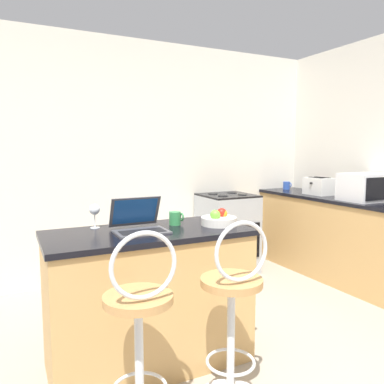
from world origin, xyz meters
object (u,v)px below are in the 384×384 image
Objects in this scene: bar_stool_far at (233,319)px; mug_red at (311,187)px; bar_stool_near at (140,340)px; fruit_bowl at (219,219)px; toaster at (319,186)px; stove_range at (227,233)px; mug_blue at (287,185)px; laptop at (139,223)px; mug_green at (175,218)px; wine_glass_short at (95,210)px; microwave at (366,187)px.

bar_stool_far is 2.98m from mug_red.
bar_stool_near is 4.33× the size of fruit_bowl.
mug_red is (0.16, 0.28, -0.05)m from toaster.
bar_stool_far is 0.74m from fruit_bowl.
bar_stool_near is 1.03m from fruit_bowl.
mug_blue is at bearing 8.24° from stove_range.
bar_stool_near is 3.40m from mug_red.
laptop reaches higher than mug_green.
wine_glass_short is 1.65× the size of mug_green.
toaster is at bearing -95.23° from mug_blue.
fruit_bowl is 2.55m from mug_blue.
laptop is 0.32m from wine_glass_short.
mug_red is (2.86, 1.01, -0.07)m from wine_glass_short.
bar_stool_far is 10.41× the size of mug_red.
wine_glass_short is at bearing 165.51° from mug_green.
wine_glass_short is at bearing 138.05° from laptop.
bar_stool_far is 3.12m from mug_blue.
mug_blue is (2.24, 1.48, 0.00)m from mug_green.
laptop reaches higher than mug_blue.
bar_stool_near is at bearing 180.00° from bar_stool_far.
microwave reaches higher than wine_glass_short.
fruit_bowl is (0.56, -0.06, -0.02)m from laptop.
mug_green is at bearing -173.04° from microwave.
mug_blue is at bearing 25.97° from wine_glass_short.
bar_stool_near is at bearing -149.94° from toaster.
laptop reaches higher than fruit_bowl.
laptop is 0.36× the size of stove_range.
laptop is at bearing -165.50° from mug_green.
microwave reaches higher than mug_blue.
microwave is 2.26m from mug_green.
toaster is 2.16m from fruit_bowl.
bar_stool_far is 1.16× the size of stove_range.
toaster is 2.97× the size of mug_red.
microwave is 1.99× the size of fruit_bowl.
stove_range is at bearing 49.31° from bar_stool_near.
microwave reaches higher than mug_green.
wine_glass_short is at bearing -145.85° from stove_range.
mug_red is at bearing 31.72° from fruit_bowl.
toaster is 0.33× the size of stove_range.
stove_range is 1.22m from mug_red.
fruit_bowl is 1.52× the size of wine_glass_short.
fruit_bowl is 2.43m from mug_red.
wine_glass_short is (-0.03, 0.82, 0.52)m from bar_stool_near.
bar_stool_far is 4.33× the size of fruit_bowl.
laptop reaches higher than mug_red.
toaster is 0.62m from mug_blue.
bar_stool_near is at bearing -147.10° from mug_red.
microwave is at bearing -47.08° from stove_range.
bar_stool_near and bar_stool_far have the same top height.
stove_range is 8.94× the size of mug_red.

